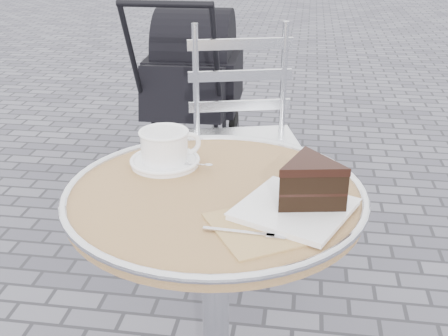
# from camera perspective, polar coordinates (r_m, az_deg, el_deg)

# --- Properties ---
(cafe_table) EXTENTS (0.72, 0.72, 0.74)m
(cafe_table) POSITION_cam_1_polar(r_m,az_deg,el_deg) (1.41, -0.89, -8.36)
(cafe_table) COLOR silver
(cafe_table) RESTS_ON ground
(cappuccino_set) EXTENTS (0.21, 0.18, 0.09)m
(cappuccino_set) POSITION_cam_1_polar(r_m,az_deg,el_deg) (1.47, -5.97, 1.88)
(cappuccino_set) COLOR white
(cappuccino_set) RESTS_ON cafe_table
(cake_plate_set) EXTENTS (0.35, 0.35, 0.12)m
(cake_plate_set) POSITION_cam_1_polar(r_m,az_deg,el_deg) (1.23, 8.31, -2.12)
(cake_plate_set) COLOR tan
(cake_plate_set) RESTS_ON cafe_table
(bistro_chair) EXTENTS (0.52, 0.52, 0.95)m
(bistro_chair) POSITION_cam_1_polar(r_m,az_deg,el_deg) (2.27, 1.91, 5.25)
(bistro_chair) COLOR silver
(bistro_chair) RESTS_ON ground
(baby_stroller) EXTENTS (0.48, 0.98, 1.01)m
(baby_stroller) POSITION_cam_1_polar(r_m,az_deg,el_deg) (3.10, -3.22, 7.92)
(baby_stroller) COLOR black
(baby_stroller) RESTS_ON ground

